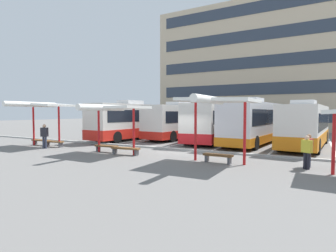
{
  "coord_description": "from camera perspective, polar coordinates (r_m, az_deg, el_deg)",
  "views": [
    {
      "loc": [
        7.98,
        -16.05,
        2.59
      ],
      "look_at": [
        -2.2,
        2.33,
        1.52
      ],
      "focal_mm": 28.73,
      "sensor_mm": 36.0,
      "label": 1
    }
  ],
  "objects": [
    {
      "name": "waiting_passenger_2",
      "position": [
        21.15,
        -24.75,
        -1.63
      ],
      "size": [
        0.55,
        0.38,
        1.74
      ],
      "color": "#33384C",
      "rests_on": "ground"
    },
    {
      "name": "waiting_shelter_1",
      "position": [
        16.98,
        -11.67,
        3.61
      ],
      "size": [
        3.82,
        4.31,
        3.05
      ],
      "color": "red",
      "rests_on": "ground"
    },
    {
      "name": "coach_bus_4",
      "position": [
        22.48,
        27.16,
        -0.02
      ],
      "size": [
        3.3,
        10.45,
        3.44
      ],
      "color": "silver",
      "rests_on": "ground"
    },
    {
      "name": "waiting_passenger_1",
      "position": [
        13.76,
        27.37,
        -4.57
      ],
      "size": [
        0.5,
        0.42,
        1.54
      ],
      "color": "black",
      "rests_on": "ground"
    },
    {
      "name": "lane_stripe_4",
      "position": [
        23.92,
        22.76,
        -3.53
      ],
      "size": [
        0.16,
        14.0,
        0.01
      ],
      "primitive_type": "cube",
      "color": "white",
      "rests_on": "ground"
    },
    {
      "name": "bench_1",
      "position": [
        21.88,
        -23.04,
        -3.25
      ],
      "size": [
        1.61,
        0.62,
        0.45
      ],
      "color": "brown",
      "rests_on": "ground"
    },
    {
      "name": "platform_kerb",
      "position": [
        18.39,
        2.98,
        -5.0
      ],
      "size": [
        44.0,
        0.24,
        0.12
      ],
      "primitive_type": "cube",
      "color": "#ADADA8",
      "rests_on": "ground"
    },
    {
      "name": "ground_plane",
      "position": [
        18.11,
        2.52,
        -5.32
      ],
      "size": [
        160.0,
        160.0,
        0.0
      ],
      "primitive_type": "plane",
      "color": "slate"
    },
    {
      "name": "coach_bus_2",
      "position": [
        24.77,
        9.56,
        0.76
      ],
      "size": [
        3.66,
        11.51,
        3.63
      ],
      "color": "silver",
      "rests_on": "ground"
    },
    {
      "name": "bench_2",
      "position": [
        18.01,
        -12.95,
        -4.36
      ],
      "size": [
        1.64,
        0.52,
        0.45
      ],
      "color": "brown",
      "rests_on": "ground"
    },
    {
      "name": "bench_4",
      "position": [
        14.09,
        10.55,
        -6.37
      ],
      "size": [
        1.54,
        0.48,
        0.45
      ],
      "color": "brown",
      "rests_on": "ground"
    },
    {
      "name": "lane_stripe_2",
      "position": [
        25.72,
        6.45,
        -2.88
      ],
      "size": [
        0.16,
        14.0,
        0.01
      ],
      "primitive_type": "cube",
      "color": "white",
      "rests_on": "ground"
    },
    {
      "name": "bench_3",
      "position": [
        16.64,
        -8.99,
        -4.9
      ],
      "size": [
        1.88,
        0.61,
        0.45
      ],
      "color": "brown",
      "rests_on": "ground"
    },
    {
      "name": "bench_0",
      "position": [
        23.43,
        -25.38,
        -2.9
      ],
      "size": [
        1.69,
        0.5,
        0.45
      ],
      "color": "brown",
      "rests_on": "ground"
    },
    {
      "name": "coach_bus_3",
      "position": [
        23.34,
        18.11,
        0.71
      ],
      "size": [
        3.41,
        11.29,
        3.72
      ],
      "color": "silver",
      "rests_on": "ground"
    },
    {
      "name": "lane_stripe_3",
      "position": [
        24.57,
        14.3,
        -3.23
      ],
      "size": [
        0.16,
        14.0,
        0.01
      ],
      "primitive_type": "cube",
      "color": "white",
      "rests_on": "ground"
    },
    {
      "name": "lane_stripe_5",
      "position": [
        23.81,
        31.5,
        -3.76
      ],
      "size": [
        0.16,
        14.0,
        0.01
      ],
      "primitive_type": "cube",
      "color": "white",
      "rests_on": "ground"
    },
    {
      "name": "lane_stripe_1",
      "position": [
        27.31,
        -0.61,
        -2.53
      ],
      "size": [
        0.16,
        14.0,
        0.01
      ],
      "primitive_type": "cube",
      "color": "white",
      "rests_on": "ground"
    },
    {
      "name": "terminal_building",
      "position": [
        47.36,
        19.37,
        11.3
      ],
      "size": [
        31.58,
        12.19,
        22.0
      ],
      "color": "#C6B293",
      "rests_on": "ground"
    },
    {
      "name": "waiting_passenger_0",
      "position": [
        14.36,
        27.68,
        -4.22
      ],
      "size": [
        0.4,
        0.5,
        1.56
      ],
      "color": "#33384C",
      "rests_on": "ground"
    },
    {
      "name": "coach_bus_1",
      "position": [
        27.44,
        3.91,
        0.98
      ],
      "size": [
        3.73,
        11.97,
        3.59
      ],
      "color": "silver",
      "rests_on": "ground"
    },
    {
      "name": "waiting_shelter_0",
      "position": [
        22.34,
        -25.11,
        3.96
      ],
      "size": [
        3.97,
        4.43,
        3.39
      ],
      "color": "red",
      "rests_on": "ground"
    },
    {
      "name": "lane_stripe_0",
      "position": [
        29.27,
        -6.81,
        -2.19
      ],
      "size": [
        0.16,
        14.0,
        0.01
      ],
      "primitive_type": "cube",
      "color": "white",
      "rests_on": "ground"
    },
    {
      "name": "waiting_shelter_2",
      "position": [
        13.77,
        10.45,
        5.08
      ],
      "size": [
        3.62,
        4.97,
        3.36
      ],
      "color": "red",
      "rests_on": "ground"
    },
    {
      "name": "coach_bus_0",
      "position": [
        27.03,
        -5.79,
        1.04
      ],
      "size": [
        3.49,
        12.53,
        3.72
      ],
      "color": "silver",
      "rests_on": "ground"
    }
  ]
}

